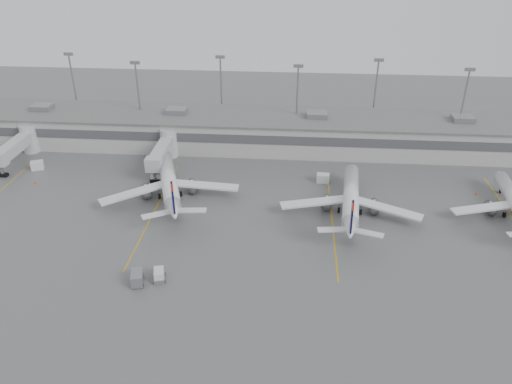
{
  "coord_description": "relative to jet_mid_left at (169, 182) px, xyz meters",
  "views": [
    {
      "loc": [
        9.5,
        -59.6,
        50.46
      ],
      "look_at": [
        2.72,
        24.0,
        5.0
      ],
      "focal_mm": 35.0,
      "sensor_mm": 36.0,
      "label": 1
    }
  ],
  "objects": [
    {
      "name": "cone_b",
      "position": [
        -3.06,
        10.55,
        -2.91
      ],
      "size": [
        0.4,
        0.4,
        0.64
      ],
      "primitive_type": "cone",
      "color": "#FF4805",
      "rests_on": "ground"
    },
    {
      "name": "stand_markings",
      "position": [
        15.79,
        -6.05,
        -3.22
      ],
      "size": [
        105.25,
        40.0,
        0.01
      ],
      "color": "#C3940B",
      "rests_on": "ground"
    },
    {
      "name": "gse_uld_b",
      "position": [
        -4.46,
        6.77,
        -2.27
      ],
      "size": [
        2.83,
        1.99,
        1.92
      ],
      "primitive_type": "cube",
      "rotation": [
        0.0,
        0.0,
        0.07
      ],
      "color": "silver",
      "rests_on": "ground"
    },
    {
      "name": "gse_uld_a",
      "position": [
        -33.62,
        10.2,
        -2.26
      ],
      "size": [
        3.23,
        2.75,
        1.94
      ],
      "primitive_type": "cube",
      "rotation": [
        0.0,
        0.0,
        0.4
      ],
      "color": "silver",
      "rests_on": "ground"
    },
    {
      "name": "baggage_cart",
      "position": [
        1.51,
        -28.66,
        -2.17
      ],
      "size": [
        2.49,
        3.49,
        2.03
      ],
      "rotation": [
        0.0,
        0.0,
        0.23
      ],
      "color": "slate",
      "rests_on": "ground"
    },
    {
      "name": "jet_bridge_right",
      "position": [
        -4.71,
        15.67,
        0.64
      ],
      "size": [
        4.0,
        17.2,
        7.0
      ],
      "color": "#A8AAAD",
      "rests_on": "ground"
    },
    {
      "name": "cone_c",
      "position": [
        35.49,
        0.63,
        -2.86
      ],
      "size": [
        0.46,
        0.46,
        0.72
      ],
      "primitive_type": "cone",
      "color": "#FF4805",
      "rests_on": "ground"
    },
    {
      "name": "gse_loader",
      "position": [
        -6.03,
        11.79,
        -2.18
      ],
      "size": [
        2.38,
        3.52,
        2.09
      ],
      "primitive_type": "cube",
      "rotation": [
        0.0,
        0.0,
        0.09
      ],
      "color": "slate",
      "rests_on": "ground"
    },
    {
      "name": "cone_d",
      "position": [
        64.04,
        5.82,
        -2.89
      ],
      "size": [
        0.43,
        0.43,
        0.68
      ],
      "primitive_type": "cone",
      "color": "#FF4805",
      "rests_on": "ground"
    },
    {
      "name": "jet_bridge_left",
      "position": [
        -39.71,
        15.67,
        0.64
      ],
      "size": [
        4.0,
        17.2,
        7.0
      ],
      "color": "#A8AAAD",
      "rests_on": "ground"
    },
    {
      "name": "baggage_tug",
      "position": [
        4.71,
        -27.46,
        -2.51
      ],
      "size": [
        2.4,
        3.16,
        1.83
      ],
      "rotation": [
        0.0,
        0.0,
        0.23
      ],
      "color": "silver",
      "rests_on": "ground"
    },
    {
      "name": "jet_mid_left",
      "position": [
        0.0,
        0.0,
        0.0
      ],
      "size": [
        27.3,
        31.09,
        10.38
      ],
      "rotation": [
        0.0,
        0.0,
        0.31
      ],
      "color": "silver",
      "rests_on": "ground"
    },
    {
      "name": "cone_a",
      "position": [
        -30.81,
        3.29,
        -2.84
      ],
      "size": [
        0.49,
        0.49,
        0.78
      ],
      "primitive_type": "cone",
      "color": "#FF4805",
      "rests_on": "ground"
    },
    {
      "name": "gse_uld_c",
      "position": [
        32.07,
        8.91,
        -2.25
      ],
      "size": [
        2.88,
        2.03,
        1.95
      ],
      "primitive_type": "cube",
      "rotation": [
        0.0,
        0.0,
        -0.07
      ],
      "color": "silver",
      "rests_on": "ground"
    },
    {
      "name": "ground",
      "position": [
        15.79,
        -30.05,
        -3.23
      ],
      "size": [
        260.0,
        260.0,
        0.0
      ],
      "primitive_type": "plane",
      "color": "#545457",
      "rests_on": "ground"
    },
    {
      "name": "terminal",
      "position": [
        15.79,
        27.93,
        0.95
      ],
      "size": [
        152.0,
        17.0,
        9.45
      ],
      "color": "#A2A29D",
      "rests_on": "ground"
    },
    {
      "name": "light_masts",
      "position": [
        15.79,
        33.7,
        8.8
      ],
      "size": [
        142.4,
        8.0,
        20.6
      ],
      "color": "gray",
      "rests_on": "ground"
    },
    {
      "name": "jet_mid_right",
      "position": [
        36.9,
        -3.58,
        -0.13
      ],
      "size": [
        27.33,
        30.77,
        9.96
      ],
      "rotation": [
        0.0,
        0.0,
        -0.1
      ],
      "color": "silver",
      "rests_on": "ground"
    }
  ]
}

